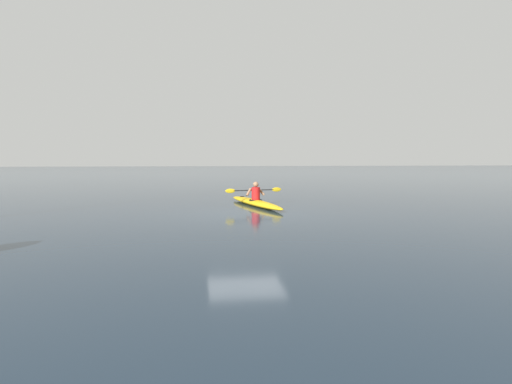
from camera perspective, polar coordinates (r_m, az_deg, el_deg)
The scene contains 3 objects.
ground_plane at distance 14.30m, azimuth -1.39°, elevation -2.92°, with size 160.00×160.00×0.00m, color #1E2D3D.
kayak at distance 16.73m, azimuth -0.11°, elevation -1.40°, with size 1.75×4.99×0.24m.
kayaker at distance 16.66m, azimuth -0.06°, elevation 0.02°, with size 2.28×0.66×0.70m.
Camera 1 is at (1.56, 14.09, 1.87)m, focal length 30.23 mm.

